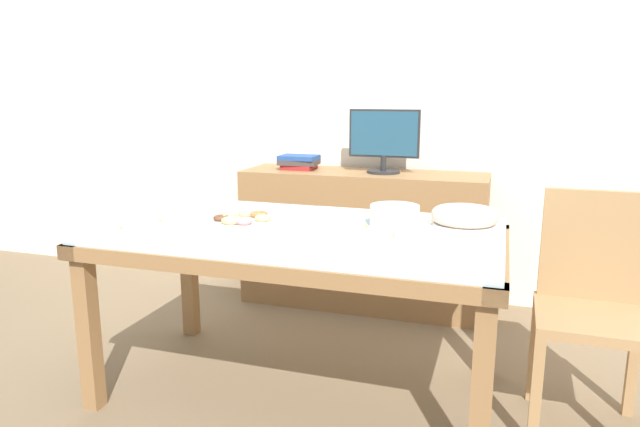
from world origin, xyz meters
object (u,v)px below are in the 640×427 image
object	(u,v)px
computer_monitor	(384,141)
tealight_near_cakes	(121,230)
cake_chocolate_round	(465,217)
pastry_platter	(242,220)
book_stack	(299,162)
tealight_left_edge	(366,229)
tealight_right_edge	(160,223)
plate_stack	(395,216)
chair	(592,300)
tealight_centre	(394,238)

from	to	relation	value
computer_monitor	tealight_near_cakes	xyz separation A→B (m)	(-0.77, -1.47, -0.26)
cake_chocolate_round	tealight_near_cakes	size ratio (longest dim) A/B	7.07
computer_monitor	pastry_platter	world-z (taller)	computer_monitor
pastry_platter	book_stack	bearing A→B (deg)	97.77
tealight_left_edge	tealight_right_edge	world-z (taller)	same
computer_monitor	plate_stack	world-z (taller)	computer_monitor
book_stack	pastry_platter	bearing A→B (deg)	-82.23
chair	tealight_centre	xyz separation A→B (m)	(-0.75, -0.24, 0.25)
pastry_platter	tealight_centre	xyz separation A→B (m)	(0.69, -0.10, -0.00)
chair	tealight_right_edge	world-z (taller)	chair
cake_chocolate_round	tealight_centre	size ratio (longest dim) A/B	7.07
book_stack	cake_chocolate_round	world-z (taller)	book_stack
tealight_right_edge	cake_chocolate_round	bearing A→B (deg)	17.64
book_stack	tealight_left_edge	size ratio (longest dim) A/B	6.26
computer_monitor	tealight_right_edge	bearing A→B (deg)	-117.82
tealight_centre	tealight_right_edge	distance (m)	1.00
book_stack	tealight_right_edge	bearing A→B (deg)	-96.60
chair	pastry_platter	size ratio (longest dim) A/B	2.68
book_stack	tealight_right_edge	xyz separation A→B (m)	(-0.15, -1.31, -0.12)
cake_chocolate_round	plate_stack	world-z (taller)	plate_stack
cake_chocolate_round	plate_stack	size ratio (longest dim) A/B	1.35
book_stack	pastry_platter	xyz separation A→B (m)	(0.16, -1.16, -0.11)
tealight_near_cakes	book_stack	bearing A→B (deg)	81.10
pastry_platter	tealight_centre	distance (m)	0.69
pastry_platter	tealight_right_edge	size ratio (longest dim) A/B	8.78
pastry_platter	tealight_centre	world-z (taller)	pastry_platter
pastry_platter	tealight_right_edge	xyz separation A→B (m)	(-0.31, -0.15, -0.00)
chair	tealight_left_edge	size ratio (longest dim) A/B	23.50
plate_stack	cake_chocolate_round	bearing A→B (deg)	18.55
plate_stack	tealight_right_edge	distance (m)	1.00
pastry_platter	tealight_centre	size ratio (longest dim) A/B	8.78
book_stack	tealight_centre	xyz separation A→B (m)	(0.85, -1.26, -0.12)
computer_monitor	pastry_platter	distance (m)	1.25
plate_stack	book_stack	bearing A→B (deg)	128.31
book_stack	tealight_near_cakes	world-z (taller)	book_stack
computer_monitor	book_stack	bearing A→B (deg)	179.85
tealight_centre	tealight_left_edge	size ratio (longest dim) A/B	1.00
chair	cake_chocolate_round	world-z (taller)	chair
plate_stack	tealight_centre	bearing A→B (deg)	-80.03
book_stack	pastry_platter	world-z (taller)	book_stack
computer_monitor	tealight_left_edge	size ratio (longest dim) A/B	10.60
plate_stack	tealight_left_edge	bearing A→B (deg)	-126.10
chair	plate_stack	world-z (taller)	chair
computer_monitor	tealight_centre	distance (m)	1.32
pastry_platter	plate_stack	size ratio (longest dim) A/B	1.67
tealight_centre	chair	bearing A→B (deg)	17.47
computer_monitor	book_stack	distance (m)	0.56
tealight_near_cakes	tealight_centre	bearing A→B (deg)	11.18
chair	plate_stack	bearing A→B (deg)	179.39
tealight_right_edge	tealight_centre	bearing A→B (deg)	3.16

